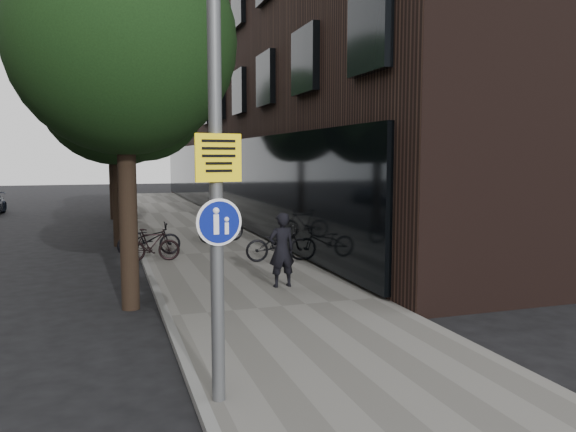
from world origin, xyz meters
name	(u,v)px	position (x,y,z in m)	size (l,w,h in m)	color
ground	(336,375)	(0.00, 0.00, 0.00)	(120.00, 120.00, 0.00)	black
sidewalk	(217,254)	(0.25, 10.00, 0.06)	(4.50, 60.00, 0.12)	slate
curb_edge	(143,258)	(-2.00, 10.00, 0.07)	(0.15, 60.00, 0.13)	slate
building_right_dark_brick	(323,47)	(8.50, 22.00, 9.00)	(12.00, 40.00, 18.00)	black
street_tree_near	(127,53)	(-2.53, 4.64, 5.11)	(4.40, 4.40, 7.50)	black
street_tree_mid	(117,97)	(-2.53, 13.14, 5.11)	(5.00, 5.00, 7.80)	black
street_tree_far	(112,115)	(-2.53, 22.14, 5.11)	(5.00, 5.00, 7.80)	black
signpost	(216,201)	(-1.79, -0.55, 2.55)	(0.56, 0.16, 4.81)	#595B5E
pedestrian	(282,250)	(0.75, 4.94, 0.97)	(0.62, 0.41, 1.70)	black
parked_bike_facade_near	(279,244)	(1.63, 8.00, 0.62)	(0.66, 1.89, 0.99)	black
parked_bike_facade_far	(221,227)	(0.80, 12.07, 0.65)	(0.50, 1.77, 1.06)	black
parked_bike_curb_near	(149,239)	(-1.80, 10.13, 0.61)	(0.65, 1.87, 0.98)	black
parked_bike_curb_far	(152,245)	(-1.80, 9.11, 0.59)	(0.44, 1.56, 0.94)	black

